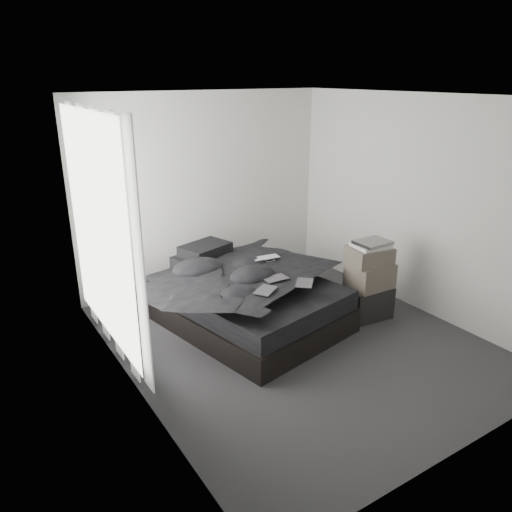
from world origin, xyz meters
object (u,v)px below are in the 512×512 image
side_stand (117,293)px  box_lower (366,301)px  bed (247,312)px  laptop (268,253)px

side_stand → box_lower: size_ratio=1.20×
side_stand → box_lower: 3.01m
bed → box_lower: (1.31, -0.63, 0.05)m
box_lower → bed: bearing=154.5°
laptop → side_stand: (-1.61, 0.84, -0.45)m
side_stand → box_lower: side_stand is taller
bed → box_lower: size_ratio=3.98×
box_lower → side_stand: bearing=148.0°
laptop → box_lower: bearing=-31.7°
laptop → side_stand: bearing=159.2°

